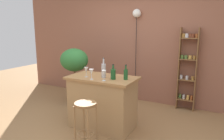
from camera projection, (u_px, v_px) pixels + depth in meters
ground at (93, 134)px, 3.46m from camera, size 12.00×12.00×0.00m
back_wall at (139, 40)px, 4.88m from camera, size 6.40×0.10×2.80m
kitchen_counter at (102, 102)px, 3.64m from camera, size 1.13×0.63×0.88m
bar_stool at (86, 115)px, 2.99m from camera, size 0.30×0.30×0.67m
spice_shelf at (188, 67)px, 4.34m from camera, size 0.35×0.16×1.68m
plant_stool at (75, 95)px, 4.80m from camera, size 0.34×0.34×0.38m
potted_plant at (74, 62)px, 4.65m from camera, size 0.62×0.56×0.86m
bottle_sauce_amber at (104, 70)px, 3.48m from camera, size 0.07×0.07×0.32m
bottle_wine_red at (126, 74)px, 3.35m from camera, size 0.07×0.07×0.24m
bottle_vinegar at (113, 74)px, 3.37m from camera, size 0.08×0.08×0.24m
wine_glass_left at (86, 70)px, 3.52m from camera, size 0.07×0.07×0.16m
wine_glass_center at (104, 73)px, 3.28m from camera, size 0.07×0.07×0.16m
wine_glass_right at (91, 72)px, 3.36m from camera, size 0.07×0.07×0.16m
pendant_globe_light at (137, 15)px, 4.69m from camera, size 0.19×0.19×2.07m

